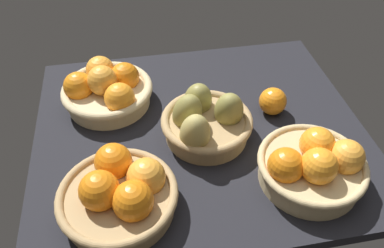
# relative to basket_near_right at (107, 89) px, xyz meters

# --- Properties ---
(market_tray) EXTENTS (0.84, 0.72, 0.03)m
(market_tray) POSITION_rel_basket_near_right_xyz_m (-0.23, 0.15, -0.06)
(market_tray) COLOR black
(market_tray) RESTS_ON ground
(basket_near_right) EXTENTS (0.25, 0.25, 0.12)m
(basket_near_right) POSITION_rel_basket_near_right_xyz_m (0.00, 0.00, 0.00)
(basket_near_right) COLOR #D3BC8C
(basket_near_right) RESTS_ON market_tray
(basket_center_pears) EXTENTS (0.23, 0.23, 0.14)m
(basket_center_pears) POSITION_rel_basket_near_right_xyz_m (-0.23, 0.17, 0.00)
(basket_center_pears) COLOR tan
(basket_center_pears) RESTS_ON market_tray
(basket_far_right) EXTENTS (0.25, 0.25, 0.12)m
(basket_far_right) POSITION_rel_basket_near_right_xyz_m (-0.02, 0.35, -0.00)
(basket_far_right) COLOR tan
(basket_far_right) RESTS_ON market_tray
(basket_far_left) EXTENTS (0.24, 0.24, 0.12)m
(basket_far_left) POSITION_rel_basket_near_right_xyz_m (-0.44, 0.35, 0.00)
(basket_far_left) COLOR tan
(basket_far_left) RESTS_ON market_tray
(loose_orange_front_gap) EXTENTS (0.07, 0.07, 0.07)m
(loose_orange_front_gap) POSITION_rel_basket_near_right_xyz_m (-0.43, 0.12, -0.01)
(loose_orange_front_gap) COLOR orange
(loose_orange_front_gap) RESTS_ON market_tray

